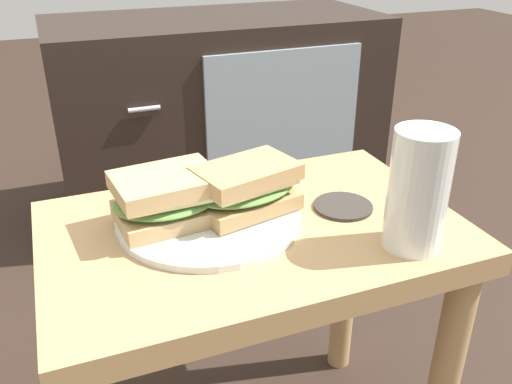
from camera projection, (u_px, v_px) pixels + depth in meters
side_table at (254, 280)px, 0.78m from camera, size 0.56×0.36×0.46m
tv_cabinet at (219, 114)px, 1.68m from camera, size 0.96×0.46×0.58m
plate at (209, 218)px, 0.75m from camera, size 0.25×0.25×0.01m
sandwich_front at (167, 198)px, 0.72m from camera, size 0.15×0.12×0.07m
sandwich_back at (247, 188)px, 0.74m from camera, size 0.16×0.12×0.07m
beer_glass at (418, 191)px, 0.66m from camera, size 0.07×0.07×0.15m
coaster at (344, 207)px, 0.78m from camera, size 0.08×0.08×0.01m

